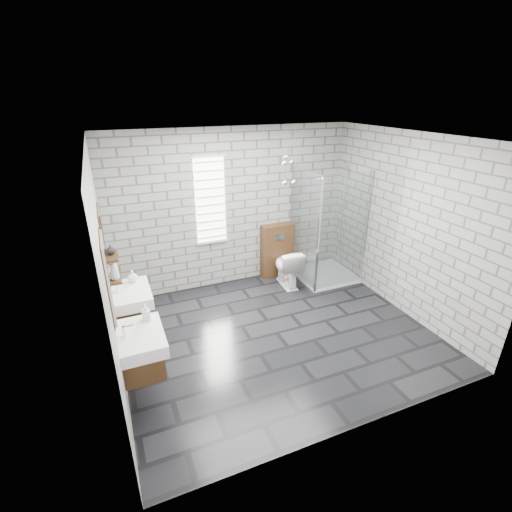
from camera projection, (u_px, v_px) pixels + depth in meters
floor at (277, 334)px, 5.35m from camera, size 4.20×3.60×0.02m
ceiling at (282, 137)px, 4.24m from camera, size 4.20×3.60×0.02m
wall_back at (233, 209)px, 6.32m from camera, size 4.20×0.02×2.70m
wall_front at (369, 319)px, 3.27m from camera, size 4.20×0.02×2.70m
wall_left at (106, 275)px, 4.05m from camera, size 0.02×3.60×2.70m
wall_right at (406, 226)px, 5.54m from camera, size 0.02×3.60×2.70m
vanity_left at (137, 341)px, 3.95m from camera, size 0.47×0.70×1.57m
vanity_right at (129, 297)px, 4.80m from camera, size 0.47×0.70×1.57m
shelf_lower at (115, 278)px, 4.05m from camera, size 0.14×0.30×0.03m
shelf_upper at (111, 257)px, 3.95m from camera, size 0.14×0.30×0.03m
window at (210, 201)px, 6.08m from camera, size 0.56×0.05×1.48m
cistern_panel at (277, 250)px, 6.86m from camera, size 0.60×0.20×1.00m
flush_plate at (280, 237)px, 6.65m from camera, size 0.18×0.01×0.12m
shower_enclosure at (324, 255)px, 6.67m from camera, size 1.00×1.00×2.03m
pendant_cluster at (288, 169)px, 5.94m from camera, size 0.27×0.20×0.91m
toilet at (287, 267)px, 6.56m from camera, size 0.43×0.70×0.69m
soap_bottle_a at (146, 313)px, 4.11m from camera, size 0.09×0.10×0.19m
soap_bottle_b at (133, 276)px, 4.94m from camera, size 0.16×0.16×0.17m
soap_bottle_c at (114, 269)px, 3.96m from camera, size 0.10×0.10×0.24m
vase at (111, 249)px, 3.95m from camera, size 0.11×0.11×0.11m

